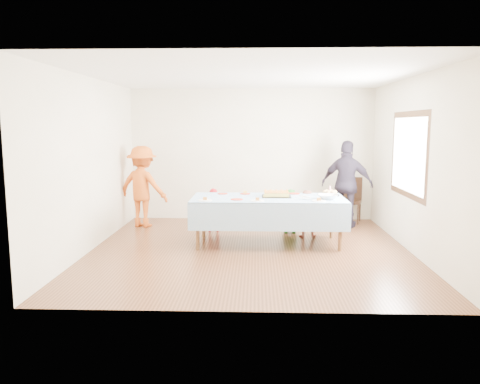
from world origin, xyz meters
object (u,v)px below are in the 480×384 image
(birthday_cake, at_px, (276,194))
(dining_chair, at_px, (351,197))
(adult_left, at_px, (143,187))
(party_table, at_px, (268,201))

(birthday_cake, height_order, dining_chair, dining_chair)
(adult_left, bearing_deg, birthday_cake, 171.46)
(birthday_cake, xyz_separation_m, dining_chair, (1.60, 1.78, -0.31))
(dining_chair, bearing_deg, adult_left, -153.12)
(birthday_cake, xyz_separation_m, adult_left, (-2.53, 1.18, -0.04))
(party_table, bearing_deg, birthday_cake, 32.97)
(dining_chair, relative_size, adult_left, 0.58)
(birthday_cake, distance_m, adult_left, 2.80)
(birthday_cake, bearing_deg, party_table, -147.03)
(dining_chair, bearing_deg, party_table, -114.30)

